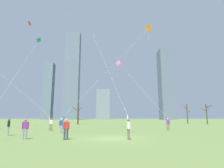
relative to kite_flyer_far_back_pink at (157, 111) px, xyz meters
The scene contains 18 objects.
ground_plane 12.20m from the kite_flyer_far_back_pink, 122.68° to the right, with size 400.00×400.00×0.00m, color olive.
kite_flyer_far_back_pink is the anchor object (origin of this frame).
kite_flyer_foreground_left_white 11.05m from the kite_flyer_far_back_pink, 121.23° to the right, with size 4.22×13.25×14.69m.
kite_flyer_midfield_center_green 15.74m from the kite_flyer_far_back_pink, behind, with size 11.03×2.22×11.00m.
kite_flyer_foreground_right_orange 11.69m from the kite_flyer_far_back_pink, 155.87° to the right, with size 11.17×1.90×13.81m.
kite_flyer_midfield_left_teal 18.87m from the kite_flyer_far_back_pink, 145.51° to the right, with size 3.30×15.41×14.33m.
bystander_strolling_midfield 17.29m from the kite_flyer_far_back_pink, 141.69° to the right, with size 0.45×0.34×1.62m.
bystander_far_off_by_trees 18.22m from the kite_flyer_far_back_pink, 155.27° to the right, with size 0.36×0.44×1.62m.
bystander_watching_nearby 15.07m from the kite_flyer_far_back_pink, 132.63° to the right, with size 0.44×0.35×1.62m.
distant_kite_low_near_trees_purple 32.28m from the kite_flyer_far_back_pink, 135.05° to the left, with size 2.37×1.60×29.39m.
distant_kite_drifting_left_red 27.62m from the kite_flyer_far_back_pink, 161.25° to the left, with size 0.33×6.31×19.95m.
bare_tree_right_of_center 29.83m from the kite_flyer_far_back_pink, 59.74° to the left, with size 1.89×2.33×5.61m.
bare_tree_center 27.23m from the kite_flyer_far_back_pink, 49.11° to the left, with size 2.97×1.23×4.95m.
bare_tree_far_right_edge 25.18m from the kite_flyer_far_back_pink, 125.28° to the left, with size 2.51×1.88×4.32m.
skyline_mid_tower_left 124.88m from the kite_flyer_far_back_pink, 95.44° to the left, with size 10.89×6.07×24.26m.
skyline_wide_slab 110.41m from the kite_flyer_far_back_pink, 71.87° to the left, with size 8.73×10.76×50.16m.
skyline_squat_block 127.50m from the kite_flyer_far_back_pink, 115.12° to the left, with size 7.00×6.54×43.33m.
skyline_short_annex 124.76m from the kite_flyer_far_back_pink, 107.42° to the left, with size 11.52×7.15×68.95m.
Camera 1 is at (-0.32, -15.86, 1.74)m, focal length 29.47 mm.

